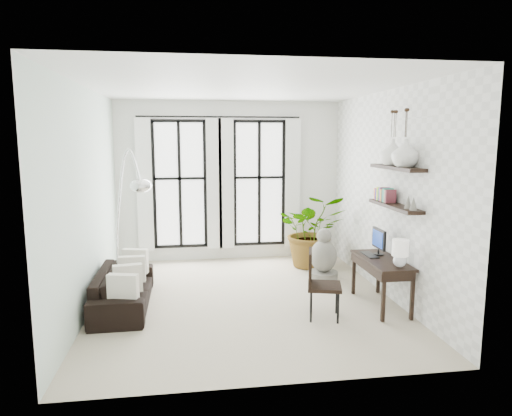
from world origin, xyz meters
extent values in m
plane|color=#BEB397|center=(0.00, 0.00, 0.00)|extent=(5.00, 5.00, 0.00)
plane|color=white|center=(0.00, 0.00, 3.20)|extent=(5.00, 5.00, 0.00)
plane|color=silver|center=(-2.25, 0.00, 1.60)|extent=(0.00, 5.00, 5.00)
plane|color=white|center=(2.25, 0.00, 1.60)|extent=(0.00, 5.00, 5.00)
plane|color=white|center=(0.00, 2.50, 1.60)|extent=(4.50, 0.00, 4.50)
cube|color=white|center=(-1.00, 2.47, 1.55)|extent=(1.00, 0.02, 2.50)
cube|color=white|center=(-1.68, 2.37, 1.55)|extent=(0.30, 0.04, 2.60)
cube|color=white|center=(-0.32, 2.37, 1.55)|extent=(0.30, 0.04, 2.60)
cube|color=white|center=(0.60, 2.47, 1.55)|extent=(1.00, 0.02, 2.50)
cube|color=white|center=(-0.08, 2.37, 1.55)|extent=(0.30, 0.04, 2.60)
cube|color=white|center=(1.28, 2.37, 1.55)|extent=(0.30, 0.04, 2.60)
cylinder|color=black|center=(-0.20, 2.38, 2.88)|extent=(3.20, 0.03, 0.03)
cube|color=black|center=(2.11, -0.57, 1.50)|extent=(0.25, 1.30, 0.05)
cube|color=black|center=(2.11, -0.57, 2.05)|extent=(0.25, 1.30, 0.05)
cube|color=#E66039|center=(2.11, -0.02, 1.61)|extent=(0.16, 0.04, 0.18)
cube|color=#3735BA|center=(2.11, -0.07, 1.61)|extent=(0.16, 0.04, 0.18)
cube|color=#FEF638|center=(2.11, -0.11, 1.61)|extent=(0.16, 0.03, 0.18)
cube|color=#319551|center=(2.11, -0.16, 1.61)|extent=(0.16, 0.04, 0.18)
cube|color=purple|center=(2.11, -0.20, 1.61)|extent=(0.16, 0.04, 0.18)
cube|color=gold|center=(2.11, -0.25, 1.61)|extent=(0.16, 0.04, 0.18)
cube|color=#454545|center=(2.11, -0.29, 1.61)|extent=(0.16, 0.04, 0.18)
cube|color=#36BDA1|center=(2.11, -0.34, 1.61)|extent=(0.16, 0.04, 0.18)
cube|color=tan|center=(2.11, -0.38, 1.61)|extent=(0.16, 0.04, 0.18)
cube|color=brown|center=(2.11, -0.43, 1.61)|extent=(0.16, 0.04, 0.18)
cone|color=gray|center=(2.11, -0.97, 1.61)|extent=(0.10, 0.10, 0.18)
cone|color=gray|center=(2.11, -1.12, 1.61)|extent=(0.10, 0.10, 0.18)
imported|color=black|center=(-1.80, -0.03, 0.28)|extent=(0.76, 1.89, 0.55)
cube|color=silver|center=(-1.70, -0.73, 0.50)|extent=(0.40, 0.12, 0.40)
cube|color=silver|center=(-1.70, -0.27, 0.50)|extent=(0.40, 0.12, 0.40)
cube|color=silver|center=(-1.70, 0.20, 0.50)|extent=(0.40, 0.12, 0.40)
cube|color=silver|center=(-1.70, 0.67, 0.50)|extent=(0.40, 0.12, 0.40)
imported|color=#2D7228|center=(1.51, 1.67, 0.71)|extent=(1.44, 1.30, 1.42)
cube|color=black|center=(1.95, -0.57, 0.70)|extent=(0.52, 1.22, 0.04)
cube|color=black|center=(1.93, -0.57, 0.62)|extent=(0.47, 1.16, 0.11)
cube|color=black|center=(1.74, -1.13, 0.35)|extent=(0.05, 0.05, 0.67)
cube|color=black|center=(2.16, -1.13, 0.35)|extent=(0.05, 0.05, 0.67)
cube|color=black|center=(1.74, -0.01, 0.35)|extent=(0.05, 0.05, 0.67)
cube|color=black|center=(2.16, -0.01, 0.35)|extent=(0.05, 0.05, 0.67)
cube|color=black|center=(2.00, -0.34, 0.97)|extent=(0.04, 0.42, 0.30)
cube|color=navy|center=(1.97, -0.34, 0.97)|extent=(0.00, 0.36, 0.24)
cube|color=black|center=(1.86, -0.34, 0.73)|extent=(0.15, 0.40, 0.02)
sphere|color=silver|center=(2.00, -1.04, 0.81)|extent=(0.18, 0.18, 0.18)
cylinder|color=white|center=(2.00, -1.04, 1.00)|extent=(0.22, 0.22, 0.22)
cube|color=black|center=(1.00, -0.87, 0.45)|extent=(0.55, 0.55, 0.05)
cube|color=black|center=(0.81, -0.82, 0.70)|extent=(0.15, 0.45, 0.50)
cylinder|color=black|center=(0.82, -1.05, 0.21)|extent=(0.03, 0.03, 0.42)
cylinder|color=black|center=(1.18, -1.05, 0.21)|extent=(0.03, 0.03, 0.42)
cylinder|color=black|center=(0.82, -0.69, 0.21)|extent=(0.03, 0.03, 0.42)
cylinder|color=black|center=(1.18, -0.69, 0.21)|extent=(0.03, 0.03, 0.42)
cylinder|color=silver|center=(-1.90, 0.19, 0.05)|extent=(0.35, 0.35, 0.10)
cylinder|color=silver|center=(-1.90, 0.19, 0.53)|extent=(0.03, 0.03, 0.97)
ellipsoid|color=silver|center=(-1.50, 0.02, 1.79)|extent=(0.31, 0.31, 0.20)
cylinder|color=gray|center=(1.48, 0.78, 0.08)|extent=(0.51, 0.51, 0.15)
ellipsoid|color=gray|center=(1.48, 0.78, 0.44)|extent=(0.46, 0.46, 0.56)
sphere|color=gray|center=(1.48, 0.78, 0.79)|extent=(0.26, 0.26, 0.26)
imported|color=white|center=(2.11, -0.82, 2.27)|extent=(0.37, 0.37, 0.38)
imported|color=white|center=(2.11, -0.42, 2.27)|extent=(0.37, 0.37, 0.38)
camera|label=1|loc=(-0.80, -6.70, 2.46)|focal=32.00mm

